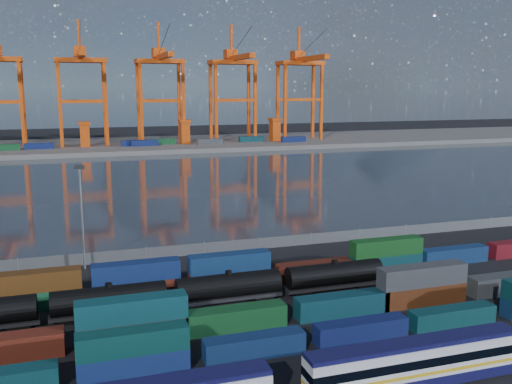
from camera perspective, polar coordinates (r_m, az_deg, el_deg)
name	(u,v)px	position (r m, az deg, el deg)	size (l,w,h in m)	color
ground	(326,305)	(77.61, 7.00, -11.19)	(700.00, 700.00, 0.00)	black
harbor_water	(180,181)	(175.30, -7.60, 1.06)	(700.00, 700.00, 0.00)	#2A333D
far_quay	(139,145)	(278.27, -11.57, 4.64)	(700.00, 70.00, 2.00)	#514F4C
distant_mountains	(100,14)	(1678.78, -15.35, 16.75)	(2470.00, 1100.00, 520.00)	#1E2630
container_row_south	(371,324)	(68.30, 11.43, -12.85)	(126.79, 2.26, 4.81)	#414446
container_row_mid	(288,308)	(71.53, 3.26, -11.51)	(129.02, 2.51, 5.35)	#424547
container_row_north	(185,278)	(81.40, -7.07, -8.50)	(140.61, 2.40, 5.12)	#101254
tanker_string	(43,307)	(74.93, -20.48, -10.77)	(92.10, 3.14, 4.49)	black
waterfront_fence	(259,243)	(101.98, 0.35, -5.17)	(160.12, 0.12, 2.20)	#595B5E
yard_light_mast	(82,212)	(93.19, -17.04, -1.90)	(1.60, 0.40, 16.60)	slate
gantry_cranes	(122,71)	(269.73, -13.30, 11.69)	(197.15, 42.53, 57.59)	#E34D10
quay_containers	(118,144)	(262.61, -13.62, 4.72)	(172.58, 10.99, 2.60)	navy
straddle_carriers	(136,132)	(267.49, -11.91, 5.86)	(140.00, 7.00, 11.10)	#E34D10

